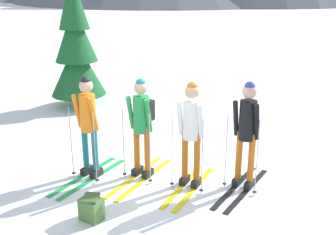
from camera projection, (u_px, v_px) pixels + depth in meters
ground_plane at (154, 176)px, 7.37m from camera, size 400.00×400.00×0.00m
skier_in_orange at (88, 123)px, 7.06m from camera, size 1.01×1.74×1.84m
skier_in_green at (142, 122)px, 7.06m from camera, size 0.97×1.78×1.81m
skier_in_white at (191, 130)px, 6.70m from camera, size 0.85×1.67×1.85m
skier_in_black at (247, 130)px, 6.66m from camera, size 1.05×1.70×1.86m
pine_tree_near at (76, 47)px, 10.93m from camera, size 1.49×1.49×3.60m
backpack_on_snow_front at (91, 208)px, 5.99m from camera, size 0.39×0.35×0.38m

